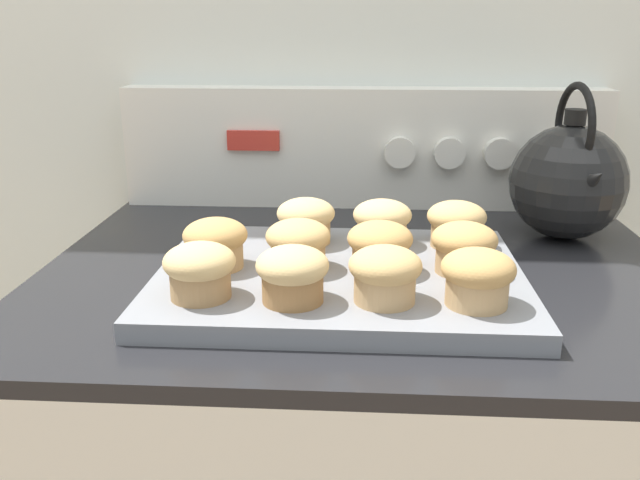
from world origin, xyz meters
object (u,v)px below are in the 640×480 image
at_px(muffin_pan, 336,278).
at_px(muffin_r1_c0, 211,242).
at_px(tea_kettle, 565,180).
at_px(muffin_r0_c1, 288,273).
at_px(muffin_r0_c3, 473,276).
at_px(muffin_r1_c3, 460,246).
at_px(muffin_r1_c2, 375,245).
at_px(muffin_r2_c2, 378,221).
at_px(muffin_r0_c2, 380,273).
at_px(muffin_r2_c3, 452,223).
at_px(muffin_r1_c1, 294,243).
at_px(muffin_r0_c0, 195,269).
at_px(muffin_r2_c1, 302,220).

distance_m(muffin_pan, muffin_r1_c0, 0.14).
height_order(muffin_pan, tea_kettle, tea_kettle).
bearing_deg(muffin_r0_c1, muffin_r0_c3, 0.99).
xyz_separation_m(muffin_r0_c3, muffin_r1_c3, (-0.00, 0.09, 0.00)).
distance_m(muffin_r1_c2, muffin_r2_c2, 0.09).
distance_m(muffin_r0_c1, muffin_r2_c2, 0.21).
height_order(muffin_r0_c2, muffin_r2_c3, same).
bearing_deg(muffin_r1_c2, muffin_r1_c3, 1.61).
bearing_deg(muffin_r1_c3, muffin_r0_c1, -152.32).
xyz_separation_m(muffin_r0_c1, muffin_r1_c1, (-0.00, 0.09, 0.00)).
height_order(muffin_pan, muffin_r0_c1, muffin_r0_c1).
relative_size(muffin_r0_c1, muffin_r0_c3, 1.00).
relative_size(muffin_r0_c0, muffin_r2_c2, 1.00).
height_order(muffin_r0_c3, muffin_r2_c3, same).
bearing_deg(muffin_r1_c0, tea_kettle, 25.16).
xyz_separation_m(muffin_r0_c3, muffin_r1_c2, (-0.09, 0.09, 0.00)).
bearing_deg(muffin_r0_c2, muffin_r1_c0, 155.09).
bearing_deg(muffin_r1_c1, muffin_r1_c3, 0.11).
distance_m(muffin_r0_c2, muffin_r1_c3, 0.12).
xyz_separation_m(muffin_r2_c2, muffin_r2_c3, (0.09, -0.00, 0.00)).
height_order(muffin_r0_c3, muffin_r1_c3, same).
bearing_deg(muffin_r0_c1, muffin_r0_c0, 177.07).
relative_size(muffin_r1_c2, muffin_r1_c3, 1.00).
xyz_separation_m(muffin_r0_c2, tea_kettle, (0.25, 0.29, 0.03)).
distance_m(muffin_pan, muffin_r0_c2, 0.11).
relative_size(muffin_r0_c1, muffin_r2_c3, 1.00).
bearing_deg(muffin_r0_c3, muffin_r0_c0, 179.65).
bearing_deg(muffin_r0_c3, muffin_r2_c3, 89.20).
bearing_deg(muffin_pan, muffin_r2_c1, 116.10).
relative_size(muffin_r0_c2, muffin_r0_c3, 1.00).
bearing_deg(muffin_r2_c1, muffin_r2_c2, -0.82).
relative_size(muffin_r0_c3, muffin_r1_c1, 1.00).
bearing_deg(muffin_r1_c0, muffin_r1_c1, 0.99).
xyz_separation_m(muffin_r1_c0, muffin_r2_c3, (0.28, 0.09, 0.00)).
bearing_deg(muffin_r0_c2, muffin_r2_c2, 89.53).
bearing_deg(muffin_r2_c2, muffin_r2_c1, 179.18).
xyz_separation_m(muffin_pan, tea_kettle, (0.30, 0.20, 0.07)).
bearing_deg(muffin_r0_c3, muffin_r2_c1, 134.65).
relative_size(muffin_r1_c1, muffin_r1_c2, 1.00).
bearing_deg(muffin_r0_c3, tea_kettle, 60.79).
xyz_separation_m(muffin_pan, muffin_r0_c0, (-0.14, -0.09, 0.04)).
distance_m(muffin_r0_c0, muffin_r2_c3, 0.33).
xyz_separation_m(muffin_r0_c3, muffin_r2_c1, (-0.18, 0.18, 0.00)).
distance_m(muffin_r1_c2, muffin_r2_c1, 0.13).
distance_m(muffin_pan, muffin_r0_c1, 0.11).
xyz_separation_m(muffin_r0_c2, muffin_r1_c2, (-0.00, 0.09, 0.00)).
xyz_separation_m(muffin_r1_c1, tea_kettle, (0.35, 0.20, 0.03)).
bearing_deg(muffin_r2_c2, tea_kettle, 24.01).
distance_m(muffin_pan, muffin_r1_c2, 0.06).
relative_size(muffin_r1_c3, muffin_r2_c2, 1.00).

